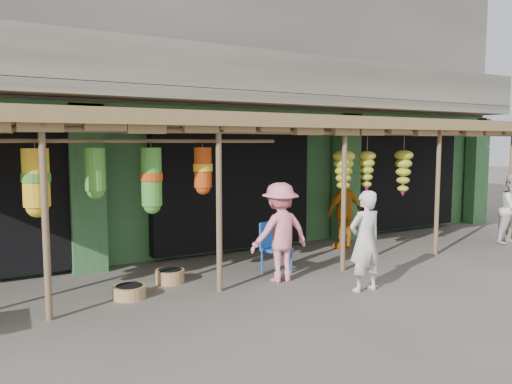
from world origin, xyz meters
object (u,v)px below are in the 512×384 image
person_front (365,241)px  blue_chair (273,245)px  person_vendor (344,212)px  person_shopper (280,232)px

person_front → blue_chair: bearing=-66.8°
person_vendor → person_shopper: bearing=25.2°
person_vendor → person_shopper: size_ratio=0.97×
blue_chair → person_shopper: bearing=-127.7°
person_shopper → person_front: bearing=125.4°
blue_chair → person_vendor: bearing=3.6°
person_front → person_vendor: size_ratio=0.98×
blue_chair → person_shopper: person_shopper is taller
blue_chair → person_vendor: (2.47, 0.96, 0.30)m
person_front → person_vendor: bearing=-122.8°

